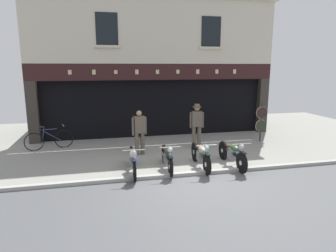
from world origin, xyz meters
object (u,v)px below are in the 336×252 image
shopkeeper_center (197,124)px  tyre_sign_pole (261,120)px  motorcycle_center_right (232,153)px  motorcycle_center_left (167,157)px  salesman_left (139,131)px  motorcycle_left (133,159)px  advert_board_near (111,102)px  motorcycle_center (201,155)px  leaning_bicycle (49,139)px

shopkeeper_center → tyre_sign_pole: 3.04m
motorcycle_center_right → shopkeeper_center: shopkeeper_center is taller
motorcycle_center_left → salesman_left: salesman_left is taller
motorcycle_center_right → tyre_sign_pole: size_ratio=1.19×
motorcycle_center_right → tyre_sign_pole: bearing=-133.4°
salesman_left → shopkeeper_center: size_ratio=0.93×
motorcycle_center_right → shopkeeper_center: (-0.44, 2.37, 0.55)m
motorcycle_left → motorcycle_center_left: (1.08, 0.06, -0.01)m
motorcycle_left → salesman_left: (0.45, 1.83, 0.49)m
tyre_sign_pole → advert_board_near: bearing=161.5°
tyre_sign_pole → motorcycle_center_left: bearing=-151.4°
advert_board_near → motorcycle_center_right: bearing=-52.8°
motorcycle_center → advert_board_near: advert_board_near is taller
shopkeeper_center → tyre_sign_pole: shopkeeper_center is taller
motorcycle_center_left → shopkeeper_center: size_ratio=1.11×
motorcycle_center_right → salesman_left: salesman_left is taller
motorcycle_left → salesman_left: size_ratio=1.24×
advert_board_near → leaning_bicycle: bearing=-151.3°
tyre_sign_pole → motorcycle_center: bearing=-143.7°
tyre_sign_pole → leaning_bicycle: size_ratio=0.96×
motorcycle_left → motorcycle_center: bearing=-178.6°
motorcycle_center_left → motorcycle_center_right: size_ratio=0.95×
salesman_left → advert_board_near: advert_board_near is taller
salesman_left → tyre_sign_pole: (5.34, 0.79, 0.05)m
motorcycle_center_right → leaning_bicycle: (-6.12, 3.47, -0.04)m
salesman_left → shopkeeper_center: (2.32, 0.43, 0.07)m
motorcycle_center_right → salesman_left: bearing=-35.3°
motorcycle_center_left → motorcycle_center_right: 2.13m
motorcycle_left → advert_board_near: (-0.45, 4.71, 1.20)m
shopkeeper_center → advert_board_near: size_ratio=1.63×
motorcycle_left → motorcycle_center_left: 1.09m
advert_board_near → leaning_bicycle: (-2.47, -1.35, -1.24)m
motorcycle_center_left → motorcycle_center_right: (2.12, -0.17, 0.01)m
advert_board_near → leaning_bicycle: size_ratio=0.61×
motorcycle_center_left → salesman_left: (-0.64, 1.77, 0.49)m
motorcycle_center_left → tyre_sign_pole: tyre_sign_pole is taller
shopkeeper_center → leaning_bicycle: bearing=-2.8°
motorcycle_center_right → salesman_left: size_ratio=1.25×
leaning_bicycle → advert_board_near: bearing=105.0°
shopkeeper_center → leaning_bicycle: size_ratio=0.99×
motorcycle_center_right → advert_board_near: 6.17m
motorcycle_left → salesman_left: bearing=-101.1°
salesman_left → shopkeeper_center: shopkeeper_center is taller
motorcycle_left → salesman_left: salesman_left is taller
shopkeeper_center → leaning_bicycle: shopkeeper_center is taller
tyre_sign_pole → advert_board_near: size_ratio=1.59×
leaning_bicycle → motorcycle_center_left: bearing=36.9°
motorcycle_center_left → tyre_sign_pole: 5.38m
motorcycle_center → salesman_left: (-1.71, 1.88, 0.48)m
shopkeeper_center → motorcycle_center_left: bearing=60.7°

